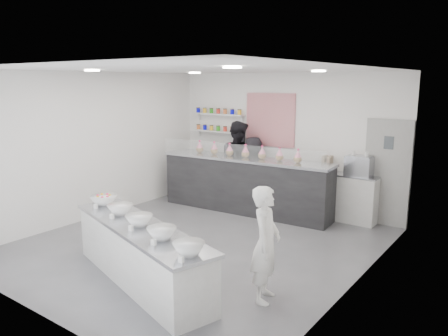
% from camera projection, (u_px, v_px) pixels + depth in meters
% --- Properties ---
extents(floor, '(6.00, 6.00, 0.00)m').
position_uv_depth(floor, '(199.00, 244.00, 7.69)').
color(floor, '#515156').
rests_on(floor, ground).
extents(ceiling, '(6.00, 6.00, 0.00)m').
position_uv_depth(ceiling, '(197.00, 69.00, 7.10)').
color(ceiling, white).
rests_on(ceiling, floor).
extents(back_wall, '(5.50, 0.00, 5.50)m').
position_uv_depth(back_wall, '(284.00, 141.00, 9.76)').
color(back_wall, white).
rests_on(back_wall, floor).
extents(left_wall, '(0.00, 6.00, 6.00)m').
position_uv_depth(left_wall, '(95.00, 146.00, 8.99)').
color(left_wall, white).
rests_on(left_wall, floor).
extents(right_wall, '(0.00, 6.00, 6.00)m').
position_uv_depth(right_wall, '(358.00, 182.00, 5.80)').
color(right_wall, white).
rests_on(right_wall, floor).
extents(back_door, '(0.88, 0.04, 2.10)m').
position_uv_depth(back_door, '(387.00, 173.00, 8.50)').
color(back_door, gray).
rests_on(back_door, floor).
extents(pattern_panel, '(1.25, 0.03, 1.20)m').
position_uv_depth(pattern_panel, '(270.00, 120.00, 9.86)').
color(pattern_panel, '#AA0B23').
rests_on(pattern_panel, back_wall).
extents(jar_shelf_lower, '(1.45, 0.22, 0.04)m').
position_uv_depth(jar_shelf_lower, '(219.00, 131.00, 10.68)').
color(jar_shelf_lower, silver).
rests_on(jar_shelf_lower, back_wall).
extents(jar_shelf_upper, '(1.45, 0.22, 0.04)m').
position_uv_depth(jar_shelf_upper, '(219.00, 114.00, 10.60)').
color(jar_shelf_upper, silver).
rests_on(jar_shelf_upper, back_wall).
extents(preserve_jars, '(1.45, 0.10, 0.56)m').
position_uv_depth(preserve_jars, '(218.00, 120.00, 10.61)').
color(preserve_jars, orange).
rests_on(preserve_jars, jar_shelf_lower).
extents(downlight_0, '(0.24, 0.24, 0.02)m').
position_uv_depth(downlight_0, '(92.00, 71.00, 7.12)').
color(downlight_0, white).
rests_on(downlight_0, ceiling).
extents(downlight_1, '(0.24, 0.24, 0.02)m').
position_uv_depth(downlight_1, '(232.00, 67.00, 5.50)').
color(downlight_1, white).
rests_on(downlight_1, ceiling).
extents(downlight_2, '(0.24, 0.24, 0.02)m').
position_uv_depth(downlight_2, '(195.00, 73.00, 9.18)').
color(downlight_2, white).
rests_on(downlight_2, ceiling).
extents(downlight_3, '(0.24, 0.24, 0.02)m').
position_uv_depth(downlight_3, '(319.00, 71.00, 7.56)').
color(downlight_3, white).
rests_on(downlight_3, ceiling).
extents(prep_counter, '(3.14, 1.57, 0.84)m').
position_uv_depth(prep_counter, '(140.00, 254.00, 6.15)').
color(prep_counter, beige).
rests_on(prep_counter, floor).
extents(back_bar, '(3.92, 0.98, 1.20)m').
position_uv_depth(back_bar, '(245.00, 185.00, 9.47)').
color(back_bar, black).
rests_on(back_bar, floor).
extents(sneeze_guard, '(3.81, 0.29, 0.33)m').
position_uv_depth(sneeze_guard, '(237.00, 152.00, 9.04)').
color(sneeze_guard, white).
rests_on(sneeze_guard, back_bar).
extents(espresso_ledge, '(1.31, 0.42, 0.97)m').
position_uv_depth(espresso_ledge, '(344.00, 197.00, 8.89)').
color(espresso_ledge, beige).
rests_on(espresso_ledge, floor).
extents(espresso_machine, '(0.50, 0.35, 0.38)m').
position_uv_depth(espresso_machine, '(359.00, 166.00, 8.61)').
color(espresso_machine, '#93969E').
rests_on(espresso_machine, espresso_ledge).
extents(cup_stacks, '(0.24, 0.24, 0.33)m').
position_uv_depth(cup_stacks, '(327.00, 164.00, 9.00)').
color(cup_stacks, tan).
rests_on(cup_stacks, espresso_ledge).
extents(prep_bowls, '(2.99, 1.34, 0.15)m').
position_uv_depth(prep_bowls, '(139.00, 220.00, 6.05)').
color(prep_bowls, white).
rests_on(prep_bowls, prep_counter).
extents(label_cards, '(2.66, 0.04, 0.07)m').
position_uv_depth(label_cards, '(119.00, 235.00, 5.58)').
color(label_cards, white).
rests_on(label_cards, prep_counter).
extents(cookie_bags, '(2.57, 0.35, 0.29)m').
position_uv_depth(cookie_bags, '(245.00, 151.00, 9.32)').
color(cookie_bags, pink).
rests_on(cookie_bags, back_bar).
extents(woman_prep, '(0.53, 0.64, 1.53)m').
position_uv_depth(woman_prep, '(266.00, 244.00, 5.58)').
color(woman_prep, white).
rests_on(woman_prep, floor).
extents(staff_left, '(1.08, 0.93, 1.93)m').
position_uv_depth(staff_left, '(238.00, 163.00, 10.05)').
color(staff_left, black).
rests_on(staff_left, floor).
extents(staff_right, '(0.91, 0.76, 1.59)m').
position_uv_depth(staff_right, '(253.00, 171.00, 9.90)').
color(staff_right, black).
rests_on(staff_right, floor).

